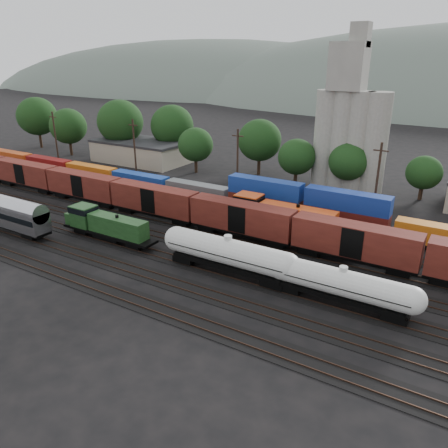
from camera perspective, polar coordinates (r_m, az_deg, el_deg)
The scene contains 12 objects.
ground at distance 55.85m, azimuth 1.29°, elevation -4.02°, with size 600.00×600.00×0.00m, color black.
tracks at distance 55.83m, azimuth 1.29°, elevation -3.98°, with size 180.00×33.20×0.20m.
green_locomotive at distance 61.62m, azimuth -15.45°, elevation -0.01°, with size 15.18×2.68×4.02m.
tank_car_a at distance 49.84m, azimuth 0.51°, elevation -3.81°, with size 17.47×3.13×4.58m.
tank_car_b at distance 45.38m, azimuth 15.14°, elevation -7.60°, with size 15.83×2.83×4.15m.
orange_locomotive at distance 62.58m, azimuth 6.93°, elevation 1.24°, with size 18.25×3.04×4.56m.
boxcar_string at distance 59.42m, azimuth 2.33°, elevation 0.82°, with size 138.20×2.90×4.20m.
container_wall at distance 70.16m, azimuth 2.84°, elevation 3.38°, with size 165.85×2.60×5.80m.
grain_silo at distance 83.74m, azimuth 16.08°, elevation 11.77°, with size 13.40×5.00×29.00m.
industrial_sheds at distance 83.97m, azimuth 17.53°, elevation 5.55°, with size 119.38×17.26×5.10m.
tree_band at distance 88.84m, azimuth 7.97°, elevation 10.40°, with size 170.92×23.25×14.04m.
utility_poles at distance 72.64m, azimuth 10.10°, elevation 6.85°, with size 122.20×0.36×12.00m.
Camera 1 is at (25.11, -43.87, 23.75)m, focal length 35.00 mm.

